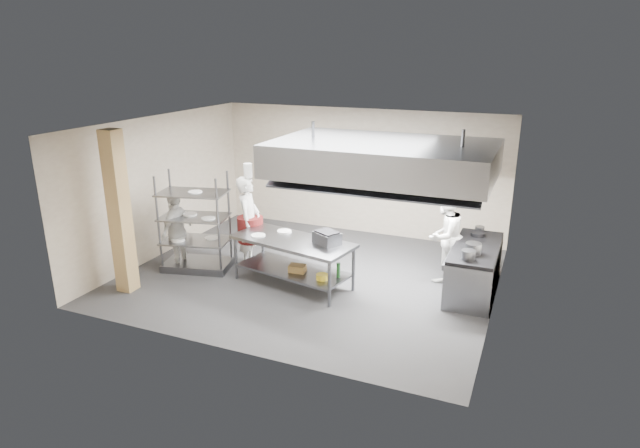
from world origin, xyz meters
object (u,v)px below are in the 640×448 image
at_px(cooking_range, 474,271).
at_px(chef_line, 445,236).
at_px(chef_head, 249,221).
at_px(griddle, 327,238).
at_px(chef_plating, 177,230).
at_px(stockpot, 473,248).
at_px(island, 293,262).
at_px(pass_rack, 195,222).

bearing_deg(cooking_range, chef_line, 152.17).
bearing_deg(chef_head, griddle, -119.85).
xyz_separation_m(cooking_range, chef_plating, (-5.76, -1.12, 0.38)).
xyz_separation_m(griddle, stockpot, (2.53, 0.55, -0.02)).
distance_m(island, pass_rack, 2.22).
bearing_deg(chef_line, chef_plating, -50.18).
xyz_separation_m(island, griddle, (0.67, 0.04, 0.56)).
relative_size(pass_rack, chef_plating, 1.25).
relative_size(pass_rack, chef_line, 1.11).
height_order(chef_line, griddle, chef_line).
bearing_deg(cooking_range, pass_rack, -169.03).
height_order(chef_head, chef_line, chef_head).
height_order(griddle, stockpot, griddle).
xyz_separation_m(cooking_range, stockpot, (-0.01, -0.41, 0.58)).
distance_m(cooking_range, chef_head, 4.54).
bearing_deg(griddle, pass_rack, -150.33).
bearing_deg(griddle, cooking_range, 48.71).
height_order(pass_rack, griddle, pass_rack).
relative_size(pass_rack, chef_head, 1.06).
height_order(cooking_range, chef_head, chef_head).
bearing_deg(cooking_range, stockpot, -91.42).
height_order(island, cooking_range, island).
bearing_deg(stockpot, island, -169.49).
distance_m(cooking_range, griddle, 2.78).
height_order(pass_rack, chef_head, pass_rack).
bearing_deg(griddle, chef_line, 62.21).
relative_size(chef_plating, stockpot, 5.73).
relative_size(chef_plating, griddle, 3.58).
height_order(chef_head, stockpot, chef_head).
relative_size(chef_line, chef_plating, 1.13).
distance_m(chef_plating, stockpot, 5.80).
bearing_deg(chef_line, griddle, -31.86).
relative_size(island, griddle, 5.23).
bearing_deg(island, chef_plating, -165.83).
xyz_separation_m(pass_rack, stockpot, (5.36, 0.64, 0.00)).
xyz_separation_m(island, chef_line, (2.58, 1.34, 0.44)).
xyz_separation_m(pass_rack, cooking_range, (5.37, 1.04, -0.58)).
relative_size(chef_head, chef_plating, 1.18).
bearing_deg(chef_head, pass_rack, 110.69).
xyz_separation_m(island, stockpot, (3.20, 0.59, 0.54)).
relative_size(island, chef_line, 1.30).
bearing_deg(island, pass_rack, -167.51).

